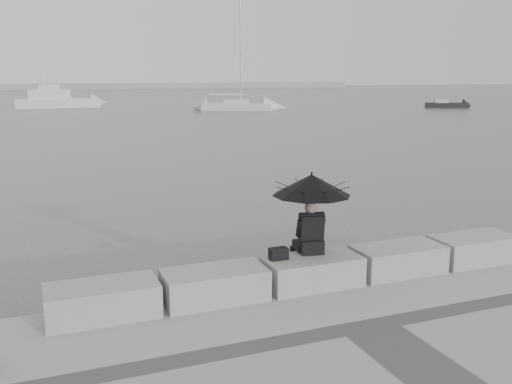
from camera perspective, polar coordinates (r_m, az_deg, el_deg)
name	(u,v)px	position (r m, az deg, el deg)	size (l,w,h in m)	color
ground	(300,304)	(10.25, 4.38, -11.10)	(360.00, 360.00, 0.00)	#494C4E
stone_block_far_left	(102,301)	(8.68, -15.11, -10.48)	(1.60, 0.80, 0.50)	gray
stone_block_left	(215,285)	(9.00, -4.17, -9.28)	(1.60, 0.80, 0.50)	gray
stone_block_centre	(312,272)	(9.61, 5.63, -7.92)	(1.60, 0.80, 0.50)	gray
stone_block_right	(398,260)	(10.46, 14.00, -6.57)	(1.60, 0.80, 0.50)	gray
stone_block_far_right	(474,249)	(11.51, 20.94, -5.34)	(1.60, 0.80, 0.50)	gray
seated_person	(312,193)	(9.49, 5.58, -0.11)	(1.32, 1.32, 1.39)	black
bag	(279,254)	(9.36, 2.27, -6.18)	(0.30, 0.17, 0.19)	black
distant_landmass	(10,87)	(163.07, -23.40, 9.65)	(180.00, 8.00, 2.80)	gray
sailboat_right	(237,106)	(64.90, -1.95, 8.62)	(7.96, 5.56, 12.90)	#BCBCBE
motor_cruiser	(58,100)	(74.27, -19.22, 8.66)	(9.79, 3.02, 4.50)	#BCBCBE
small_motorboat	(447,105)	(73.96, 18.54, 8.25)	(5.11, 3.59, 1.10)	black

